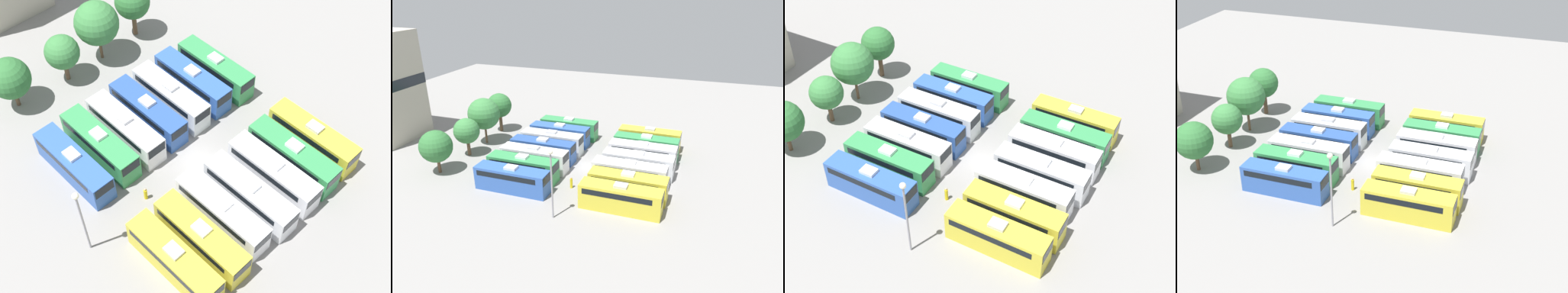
{
  "view_description": "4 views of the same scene",
  "coord_description": "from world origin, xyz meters",
  "views": [
    {
      "loc": [
        -24.3,
        -24.76,
        45.32
      ],
      "look_at": [
        0.13,
        0.23,
        2.06
      ],
      "focal_mm": 50.0,
      "sensor_mm": 36.0,
      "label": 1
    },
    {
      "loc": [
        -48.61,
        -16.61,
        25.73
      ],
      "look_at": [
        1.04,
        0.5,
        2.8
      ],
      "focal_mm": 35.0,
      "sensor_mm": 36.0,
      "label": 2
    },
    {
      "loc": [
        -39.62,
        -22.06,
        41.02
      ],
      "look_at": [
        -1.2,
        -0.73,
        3.38
      ],
      "focal_mm": 50.0,
      "sensor_mm": 36.0,
      "label": 3
    },
    {
      "loc": [
        -56.87,
        -19.66,
        34.71
      ],
      "look_at": [
        -0.22,
        -0.03,
        2.44
      ],
      "focal_mm": 50.0,
      "sensor_mm": 36.0,
      "label": 4
    }
  ],
  "objects": [
    {
      "name": "bus_13",
      "position": [
        10.11,
        7.15,
        1.78
      ],
      "size": [
        2.53,
        10.09,
        3.59
      ],
      "color": "#338C4C",
      "rests_on": "ground_plane"
    },
    {
      "name": "bus_4",
      "position": [
        3.43,
        -7.38,
        1.78
      ],
      "size": [
        2.53,
        10.09,
        3.59
      ],
      "color": "silver",
      "rests_on": "ground_plane"
    },
    {
      "name": "worker_person",
      "position": [
        -6.83,
        0.14,
        0.75
      ],
      "size": [
        0.36,
        0.36,
        1.63
      ],
      "color": "gold",
      "rests_on": "ground_plane"
    },
    {
      "name": "ground_plane",
      "position": [
        0.0,
        0.0,
        0.0
      ],
      "size": [
        121.66,
        121.66,
        0.0
      ],
      "primitive_type": "plane",
      "color": "gray"
    },
    {
      "name": "tree_3",
      "position": [
        8.91,
        20.24,
        4.87
      ],
      "size": [
        4.39,
        4.39,
        7.12
      ],
      "color": "brown",
      "rests_on": "ground_plane"
    },
    {
      "name": "bus_12",
      "position": [
        6.76,
        7.52,
        1.78
      ],
      "size": [
        2.53,
        10.09,
        3.59
      ],
      "color": "#2D56A8",
      "rests_on": "ground_plane"
    },
    {
      "name": "bus_9",
      "position": [
        -3.26,
        7.37,
        1.78
      ],
      "size": [
        2.53,
        10.09,
        3.59
      ],
      "color": "silver",
      "rests_on": "ground_plane"
    },
    {
      "name": "bus_11",
      "position": [
        3.35,
        7.47,
        1.78
      ],
      "size": [
        2.53,
        10.09,
        3.59
      ],
      "color": "silver",
      "rests_on": "ground_plane"
    },
    {
      "name": "tree_1",
      "position": [
        -2.21,
        19.5,
        4.08
      ],
      "size": [
        4.06,
        4.06,
        6.14
      ],
      "color": "brown",
      "rests_on": "ground_plane"
    },
    {
      "name": "bus_5",
      "position": [
        6.52,
        -7.34,
        1.78
      ],
      "size": [
        2.53,
        10.09,
        3.59
      ],
      "color": "#338C4C",
      "rests_on": "ground_plane"
    },
    {
      "name": "bus_7",
      "position": [
        -10.02,
        7.28,
        1.78
      ],
      "size": [
        2.53,
        10.09,
        3.59
      ],
      "color": "#2D56A8",
      "rests_on": "ground_plane"
    },
    {
      "name": "light_pole",
      "position": [
        -14.12,
        -0.39,
        5.88
      ],
      "size": [
        0.6,
        0.6,
        8.83
      ],
      "color": "gray",
      "rests_on": "ground_plane"
    },
    {
      "name": "tree_0",
      "position": [
        -8.8,
        19.96,
        4.1
      ],
      "size": [
        4.67,
        4.67,
        6.45
      ],
      "color": "brown",
      "rests_on": "ground_plane"
    },
    {
      "name": "bus_10",
      "position": [
        0.0,
        7.49,
        1.78
      ],
      "size": [
        2.53,
        10.09,
        3.59
      ],
      "color": "#284C93",
      "rests_on": "ground_plane"
    },
    {
      "name": "bus_2",
      "position": [
        -3.47,
        -6.99,
        1.78
      ],
      "size": [
        2.53,
        10.09,
        3.59
      ],
      "color": "white",
      "rests_on": "ground_plane"
    },
    {
      "name": "bus_0",
      "position": [
        -10.0,
        -7.43,
        1.78
      ],
      "size": [
        2.53,
        10.09,
        3.59
      ],
      "color": "gold",
      "rests_on": "ground_plane"
    },
    {
      "name": "tree_2",
      "position": [
        3.02,
        19.63,
        5.23
      ],
      "size": [
        5.3,
        5.3,
        7.9
      ],
      "color": "brown",
      "rests_on": "ground_plane"
    },
    {
      "name": "bus_3",
      "position": [
        -0.14,
        -7.48,
        1.78
      ],
      "size": [
        2.53,
        10.09,
        3.59
      ],
      "color": "silver",
      "rests_on": "ground_plane"
    },
    {
      "name": "bus_8",
      "position": [
        -6.52,
        7.54,
        1.78
      ],
      "size": [
        2.53,
        10.09,
        3.59
      ],
      "color": "#338C4C",
      "rests_on": "ground_plane"
    },
    {
      "name": "bus_6",
      "position": [
        9.92,
        -7.24,
        1.78
      ],
      "size": [
        2.53,
        10.09,
        3.59
      ],
      "color": "gold",
      "rests_on": "ground_plane"
    },
    {
      "name": "bus_1",
      "position": [
        -6.76,
        -7.55,
        1.78
      ],
      "size": [
        2.53,
        10.09,
        3.59
      ],
      "color": "gold",
      "rests_on": "ground_plane"
    }
  ]
}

